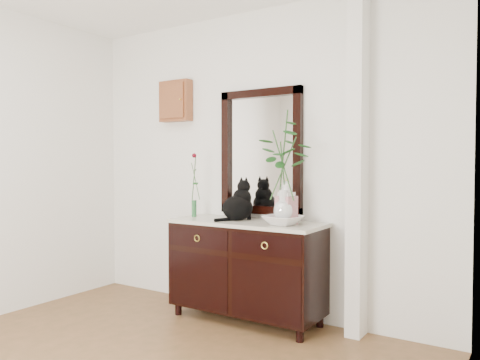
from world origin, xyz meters
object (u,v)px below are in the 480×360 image
Objects in this scene: sideboard at (246,265)px; cat at (238,200)px; lotus_bowl at (283,220)px; ginger_jar at (286,202)px.

cat is at bearing 173.42° from sideboard.
ginger_jar is (0.00, 0.06, 0.14)m from lotus_bowl.
ginger_jar reaches higher than cat.
lotus_bowl is (0.47, -0.07, -0.14)m from cat.
sideboard is at bearing 12.27° from cat.
ginger_jar is at bearing -0.29° from sideboard.
ginger_jar reaches higher than sideboard.
ginger_jar reaches higher than lotus_bowl.
lotus_bowl is 0.84× the size of ginger_jar.
cat is 1.17× the size of lotus_bowl.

